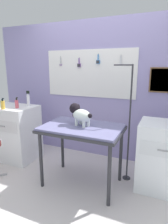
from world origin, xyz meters
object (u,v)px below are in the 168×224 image
Objects in this scene: counter_left at (14,132)px; pump_bottle_white at (17,104)px; cabinet_right at (166,157)px; grooming_table at (82,132)px; grooming_arm at (128,129)px; dog at (80,114)px.

pump_bottle_white reaches higher than counter_left.
cabinet_right is 2.30m from pump_bottle_white.
grooming_table is 1.11m from cabinet_right.
counter_left is (-1.93, -0.11, -0.28)m from grooming_arm.
dog is 1.18m from pump_bottle_white.
counter_left is at bearing -176.76° from grooming_arm.
grooming_arm is at bearing 5.79° from pump_bottle_white.
dog is (-0.57, -0.33, 0.22)m from grooming_arm.
counter_left is at bearing -178.16° from cabinet_right.
cabinet_right is at bearing -3.64° from grooming_arm.
pump_bottle_white is at bearing -19.73° from counter_left.
grooming_table is at bearing -162.36° from cabinet_right.
grooming_arm is 1.80× the size of cabinet_right.
dog reaches higher than grooming_table.
counter_left is 1.04× the size of cabinet_right.
dog is at bearing -150.10° from grooming_arm.
cabinet_right is (1.02, 0.32, -0.29)m from grooming_table.
counter_left is at bearing 170.02° from grooming_table.
grooming_arm reaches higher than dog.
grooming_table is at bearing -8.40° from pump_bottle_white.
dog is 1.22m from cabinet_right.
pump_bottle_white is at bearing 171.60° from grooming_table.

